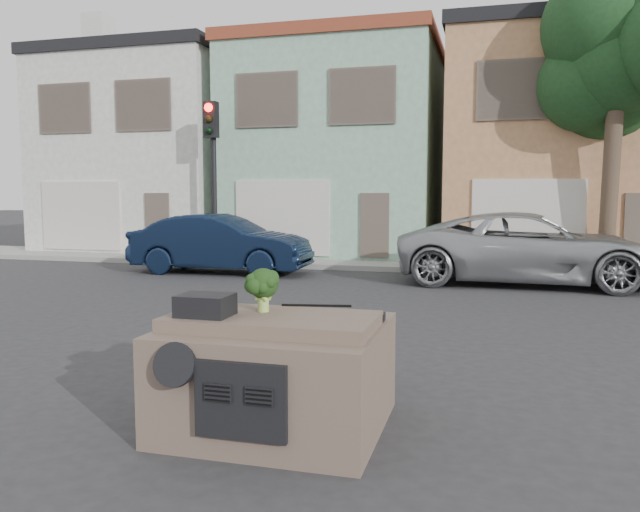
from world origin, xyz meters
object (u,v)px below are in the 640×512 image
at_px(silver_pickup, 529,284).
at_px(broccoli, 263,289).
at_px(navy_sedan, 222,273).
at_px(traffic_signal, 213,183).

xyz_separation_m(silver_pickup, broccoli, (-3.02, -10.62, 1.33)).
distance_m(navy_sedan, silver_pickup, 8.26).
relative_size(navy_sedan, silver_pickup, 0.78).
xyz_separation_m(navy_sedan, broccoli, (5.24, -10.58, 1.33)).
bearing_deg(navy_sedan, broccoli, -155.63).
xyz_separation_m(navy_sedan, traffic_signal, (-1.12, 1.93, 2.55)).
bearing_deg(broccoli, navy_sedan, 116.35).
bearing_deg(traffic_signal, navy_sedan, -59.86).
height_order(traffic_signal, broccoli, traffic_signal).
distance_m(navy_sedan, traffic_signal, 3.39).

